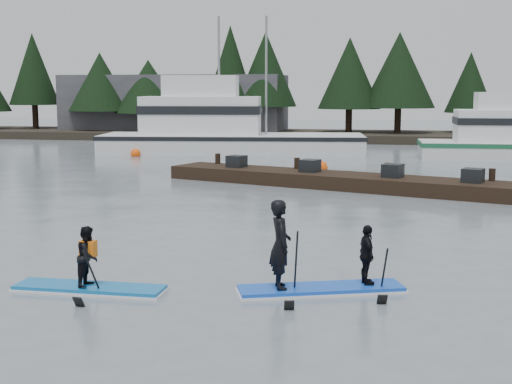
% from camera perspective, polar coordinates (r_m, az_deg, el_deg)
% --- Properties ---
extents(ground, '(160.00, 160.00, 0.00)m').
position_cam_1_polar(ground, '(13.80, -4.69, -8.05)').
color(ground, slate).
rests_on(ground, ground).
extents(far_shore, '(70.00, 8.00, 0.60)m').
position_cam_1_polar(far_shore, '(55.00, 7.02, 4.45)').
color(far_shore, '#2D281E').
rests_on(far_shore, ground).
extents(treeline, '(60.00, 4.00, 8.00)m').
position_cam_1_polar(treeline, '(55.02, 7.01, 4.14)').
color(treeline, black).
rests_on(treeline, ground).
extents(waterfront_building, '(18.00, 6.00, 5.00)m').
position_cam_1_polar(waterfront_building, '(59.43, -6.50, 6.86)').
color(waterfront_building, '#4C4C51').
rests_on(waterfront_building, ground).
extents(fishing_boat_large, '(16.18, 6.36, 9.11)m').
position_cam_1_polar(fishing_boat_large, '(43.36, -2.55, 4.01)').
color(fishing_boat_large, silver).
rests_on(fishing_boat_large, ground).
extents(floating_dock, '(16.16, 7.60, 0.55)m').
position_cam_1_polar(floating_dock, '(28.14, 7.98, 0.82)').
color(floating_dock, black).
rests_on(floating_dock, ground).
extents(buoy_a, '(0.57, 0.57, 0.57)m').
position_cam_1_polar(buoy_a, '(42.01, -9.61, 2.84)').
color(buoy_a, '#F9520C').
rests_on(buoy_a, ground).
extents(buoy_b, '(0.64, 0.64, 0.64)m').
position_cam_1_polar(buoy_b, '(33.94, 5.22, 1.66)').
color(buoy_b, '#F9520C').
rests_on(buoy_b, ground).
extents(paddleboard_solo, '(2.93, 1.02, 1.78)m').
position_cam_1_polar(paddleboard_solo, '(14.15, -13.23, -6.05)').
color(paddleboard_solo, '#1268AF').
rests_on(paddleboard_solo, ground).
extents(paddleboard_duo, '(3.24, 1.76, 2.31)m').
position_cam_1_polar(paddleboard_duo, '(13.69, 4.65, -5.43)').
color(paddleboard_duo, blue).
rests_on(paddleboard_duo, ground).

